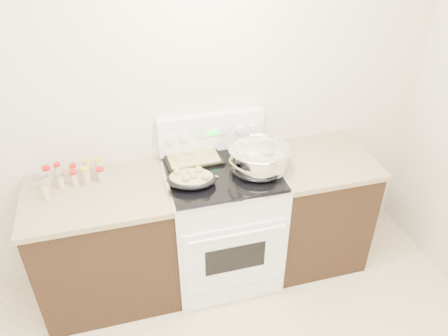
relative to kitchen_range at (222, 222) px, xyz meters
name	(u,v)px	position (x,y,z in m)	size (l,w,h in m)	color
room_shell	(231,236)	(-0.35, -1.42, 1.21)	(4.10, 3.60, 2.75)	beige
counter_left	(107,245)	(-0.83, 0.01, -0.03)	(0.93, 0.67, 0.92)	black
counter_right	(313,208)	(0.73, 0.01, -0.03)	(0.73, 0.67, 0.92)	black
kitchen_range	(222,222)	(0.00, 0.00, 0.00)	(0.78, 0.73, 1.22)	white
mixing_bowl	(258,159)	(0.23, -0.06, 0.55)	(0.45, 0.45, 0.24)	silver
roasting_pan	(192,178)	(-0.23, -0.10, 0.50)	(0.36, 0.29, 0.11)	black
baking_sheet	(193,158)	(-0.16, 0.18, 0.47)	(0.39, 0.28, 0.06)	black
wooden_spoon	(195,175)	(-0.19, -0.02, 0.46)	(0.20, 0.23, 0.04)	tan
blue_ladle	(277,171)	(0.34, -0.15, 0.49)	(0.21, 0.23, 0.10)	#99D1E4
spice_jars	(72,175)	(-0.97, 0.15, 0.49)	(0.39, 0.23, 0.13)	#BFB28C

